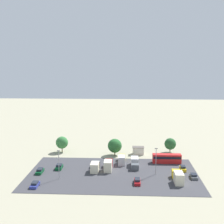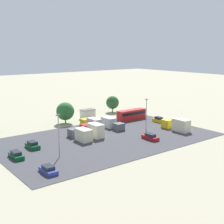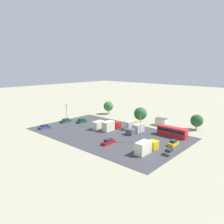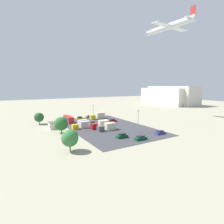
{
  "view_description": "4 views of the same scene",
  "coord_description": "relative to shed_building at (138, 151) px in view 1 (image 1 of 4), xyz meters",
  "views": [
    {
      "loc": [
        -4.63,
        103.79,
        36.06
      ],
      "look_at": [
        -0.78,
        28.03,
        23.84
      ],
      "focal_mm": 50.0,
      "sensor_mm": 36.0,
      "label": 1
    },
    {
      "loc": [
        45.94,
        68.36,
        22.42
      ],
      "look_at": [
        0.25,
        9.39,
        7.26
      ],
      "focal_mm": 50.0,
      "sensor_mm": 36.0,
      "label": 2
    },
    {
      "loc": [
        -51.1,
        61.67,
        23.59
      ],
      "look_at": [
        -0.89,
        5.55,
        7.69
      ],
      "focal_mm": 35.0,
      "sensor_mm": 36.0,
      "label": 3
    },
    {
      "loc": [
        69.47,
        -31.64,
        18.65
      ],
      "look_at": [
        1.18,
        9.41,
        6.89
      ],
      "focal_mm": 28.0,
      "sensor_mm": 36.0,
      "label": 4
    }
  ],
  "objects": [
    {
      "name": "tree_apron_mid",
      "position": [
        30.67,
        -1.64,
        2.39
      ],
      "size": [
        4.92,
        4.92,
        6.38
      ],
      "color": "brown",
      "rests_on": "ground"
    },
    {
      "name": "parked_car_1",
      "position": [
        -14.37,
        18.13,
        -0.74
      ],
      "size": [
        1.71,
        4.04,
        1.66
      ],
      "rotation": [
        0.0,
        0.0,
        3.14
      ],
      "color": "gold",
      "rests_on": "ground"
    },
    {
      "name": "parked_truck_2",
      "position": [
        -11.12,
        28.27,
        0.13
      ],
      "size": [
        2.57,
        8.71,
        3.41
      ],
      "rotation": [
        0.0,
        0.0,
        3.14
      ],
      "color": "gold",
      "rests_on": "ground"
    },
    {
      "name": "parking_lot_surface",
      "position": [
        8.92,
        22.51,
        -1.47
      ],
      "size": [
        54.98,
        32.89,
        0.08
      ],
      "color": "#38383D",
      "rests_on": "ground"
    },
    {
      "name": "ground_plane",
      "position": [
        8.92,
        15.45,
        -1.51
      ],
      "size": [
        400.0,
        400.0,
        0.0
      ],
      "primitive_type": "plane",
      "color": "gray"
    },
    {
      "name": "light_pole_lot_centre",
      "position": [
        25.42,
        27.74,
        3.57
      ],
      "size": [
        0.9,
        0.28,
        9.14
      ],
      "color": "gray",
      "rests_on": "ground"
    },
    {
      "name": "parked_car_5",
      "position": [
        32.88,
        22.9,
        -0.79
      ],
      "size": [
        1.83,
        4.61,
        1.54
      ],
      "rotation": [
        0.0,
        0.0,
        3.14
      ],
      "color": "#0C4723",
      "rests_on": "ground"
    },
    {
      "name": "parked_truck_1",
      "position": [
        1.68,
        14.99,
        -0.12
      ],
      "size": [
        2.55,
        8.03,
        2.86
      ],
      "color": "#4C5156",
      "rests_on": "ground"
    },
    {
      "name": "parked_truck_0",
      "position": [
        10.71,
        18.71,
        0.18
      ],
      "size": [
        2.52,
        8.14,
        3.52
      ],
      "rotation": [
        0.0,
        0.0,
        3.14
      ],
      "color": "maroon",
      "rests_on": "ground"
    },
    {
      "name": "parked_car_0",
      "position": [
        31.17,
        34.18,
        -0.84
      ],
      "size": [
        1.95,
        4.3,
        1.43
      ],
      "rotation": [
        0.0,
        0.0,
        3.14
      ],
      "color": "navy",
      "rests_on": "ground"
    },
    {
      "name": "parked_car_4",
      "position": [
        -16.56,
        25.03,
        -0.84
      ],
      "size": [
        1.95,
        4.02,
        1.42
      ],
      "rotation": [
        0.0,
        0.0,
        3.14
      ],
      "color": "#4C5156",
      "rests_on": "ground"
    },
    {
      "name": "tree_near_shed",
      "position": [
        -12.94,
        -3.4,
        1.96
      ],
      "size": [
        4.63,
        4.63,
        5.79
      ],
      "color": "brown",
      "rests_on": "ground"
    },
    {
      "name": "parked_car_3",
      "position": [
        27.41,
        18.68,
        -0.75
      ],
      "size": [
        1.98,
        4.25,
        1.64
      ],
      "color": "#0C4723",
      "rests_on": "ground"
    },
    {
      "name": "light_pole_lot_edge",
      "position": [
        -4.94,
        22.3,
        3.36
      ],
      "size": [
        0.9,
        0.28,
        8.73
      ],
      "color": "gray",
      "rests_on": "ground"
    },
    {
      "name": "parked_car_2",
      "position": [
        1.23,
        30.26,
        -0.79
      ],
      "size": [
        1.79,
        4.69,
        1.55
      ],
      "color": "maroon",
      "rests_on": "ground"
    },
    {
      "name": "bus",
      "position": [
        -9.93,
        10.34,
        0.3
      ],
      "size": [
        10.21,
        2.64,
        3.21
      ],
      "rotation": [
        0.0,
        0.0,
        1.57
      ],
      "color": "red",
      "rests_on": "ground"
    },
    {
      "name": "tree_apron_far",
      "position": [
        9.19,
        1.59,
        2.24
      ],
      "size": [
        5.47,
        5.47,
        6.49
      ],
      "color": "brown",
      "rests_on": "ground"
    },
    {
      "name": "shed_building",
      "position": [
        0.0,
        0.0,
        0.0
      ],
      "size": [
        4.62,
        2.97,
        3.01
      ],
      "color": "silver",
      "rests_on": "ground"
    },
    {
      "name": "parked_truck_4",
      "position": [
        6.28,
        11.59,
        -0.05
      ],
      "size": [
        2.33,
        8.0,
        3.03
      ],
      "rotation": [
        0.0,
        0.0,
        3.14
      ],
      "color": "gold",
      "rests_on": "ground"
    },
    {
      "name": "parked_truck_3",
      "position": [
        15.0,
        19.63,
        -0.04
      ],
      "size": [
        2.6,
        8.05,
        3.04
      ],
      "rotation": [
        0.0,
        0.0,
        3.14
      ],
      "color": "#4C5156",
      "rests_on": "ground"
    }
  ]
}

